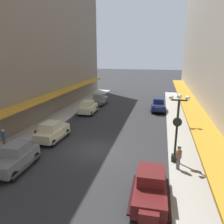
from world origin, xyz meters
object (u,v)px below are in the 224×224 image
(parked_car_4, at_px, (99,99))
(parked_car_5, at_px, (158,105))
(fire_hydrant, at_px, (36,134))
(pedestrian_1, at_px, (178,158))
(parked_car_3, at_px, (52,131))
(lamp_post_with_clock, at_px, (177,125))
(parked_car_1, at_px, (15,157))
(pedestrian_0, at_px, (4,138))
(parked_car_0, at_px, (88,107))
(parked_car_2, at_px, (150,186))

(parked_car_4, xyz_separation_m, parked_car_5, (9.35, -1.89, 0.00))
(fire_hydrant, relative_size, pedestrian_1, 0.49)
(parked_car_3, height_order, lamp_post_with_clock, lamp_post_with_clock)
(parked_car_1, relative_size, lamp_post_with_clock, 0.84)
(lamp_post_with_clock, xyz_separation_m, pedestrian_1, (0.18, -1.14, -1.97))
(parked_car_5, relative_size, pedestrian_0, 2.62)
(fire_hydrant, xyz_separation_m, pedestrian_0, (-1.41, -2.49, 0.43))
(parked_car_3, distance_m, lamp_post_with_clock, 11.42)
(parked_car_3, bearing_deg, pedestrian_1, -15.07)
(parked_car_1, height_order, pedestrian_0, parked_car_1)
(parked_car_3, bearing_deg, pedestrian_0, -138.95)
(parked_car_4, bearing_deg, lamp_post_with_clock, -57.36)
(parked_car_1, bearing_deg, lamp_post_with_clock, 17.43)
(pedestrian_0, bearing_deg, parked_car_3, 41.05)
(parked_car_4, xyz_separation_m, pedestrian_0, (-3.25, -17.84, 0.05))
(parked_car_0, relative_size, lamp_post_with_clock, 0.83)
(pedestrian_1, bearing_deg, parked_car_0, 130.99)
(parked_car_2, height_order, fire_hydrant, parked_car_2)
(parked_car_2, relative_size, fire_hydrant, 5.23)
(lamp_post_with_clock, height_order, pedestrian_0, lamp_post_with_clock)
(parked_car_5, bearing_deg, pedestrian_0, -128.32)
(parked_car_0, distance_m, pedestrian_0, 12.85)
(parked_car_1, height_order, parked_car_2, same)
(parked_car_1, relative_size, parked_car_4, 1.00)
(parked_car_0, distance_m, lamp_post_with_clock, 16.08)
(parked_car_0, distance_m, parked_car_1, 15.11)
(parked_car_4, bearing_deg, parked_car_2, -66.78)
(parked_car_4, relative_size, lamp_post_with_clock, 0.83)
(parked_car_2, relative_size, pedestrian_1, 2.57)
(pedestrian_0, bearing_deg, parked_car_5, 51.68)
(parked_car_0, distance_m, parked_car_4, 5.41)
(parked_car_0, bearing_deg, parked_car_1, -90.59)
(parked_car_0, height_order, parked_car_5, same)
(parked_car_0, xyz_separation_m, parked_car_4, (0.00, 5.41, 0.00))
(parked_car_4, height_order, fire_hydrant, parked_car_4)
(parked_car_5, xyz_separation_m, pedestrian_0, (-12.61, -15.95, 0.05))
(lamp_post_with_clock, distance_m, fire_hydrant, 13.09)
(parked_car_4, distance_m, parked_car_5, 9.54)
(parked_car_1, distance_m, parked_car_4, 20.52)
(parked_car_2, relative_size, pedestrian_0, 2.62)
(parked_car_4, xyz_separation_m, fire_hydrant, (-1.84, -15.35, -0.38))
(parked_car_5, height_order, pedestrian_1, parked_car_5)
(parked_car_3, xyz_separation_m, pedestrian_0, (-3.09, -2.69, 0.05))
(lamp_post_with_clock, bearing_deg, parked_car_0, 133.18)
(parked_car_2, xyz_separation_m, fire_hydrant, (-11.22, 6.52, -0.38))
(parked_car_1, bearing_deg, fire_hydrant, 108.00)
(parked_car_1, bearing_deg, parked_car_4, 89.56)
(parked_car_5, xyz_separation_m, pedestrian_1, (1.74, -16.29, 0.07))
(parked_car_5, bearing_deg, parked_car_4, 168.58)
(fire_hydrant, relative_size, pedestrian_0, 0.50)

